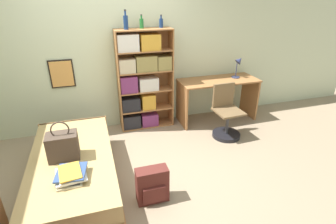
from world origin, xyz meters
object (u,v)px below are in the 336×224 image
at_px(handbag, 63,146).
at_px(desk_chair, 226,120).
at_px(bottle_green, 126,22).
at_px(desk_lamp, 239,64).
at_px(desk, 218,92).
at_px(bottle_clear, 161,23).
at_px(bookcase, 141,80).
at_px(backpack, 152,185).
at_px(bed, 74,170).
at_px(book_stack_on_bed, 70,175).
at_px(bottle_brown, 142,23).

distance_m(handbag, desk_chair, 2.51).
xyz_separation_m(bottle_green, desk_lamp, (1.94, -0.09, -0.75)).
height_order(desk, desk_chair, desk_chair).
height_order(desk, desk_lamp, desk_lamp).
relative_size(bottle_clear, desk_lamp, 0.50).
xyz_separation_m(bookcase, desk, (1.35, -0.13, -0.30)).
height_order(bookcase, bottle_green, bottle_green).
bearing_deg(backpack, handbag, 151.69).
relative_size(bottle_green, desk_chair, 0.33).
bearing_deg(bed, desk_chair, 13.79).
xyz_separation_m(handbag, bottle_green, (0.99, 1.33, 1.17)).
bearing_deg(bookcase, bed, -130.77).
height_order(book_stack_on_bed, bottle_clear, bottle_clear).
bearing_deg(desk_chair, bottle_brown, 146.54).
relative_size(handbag, bottle_brown, 2.26).
distance_m(bottle_brown, bottle_clear, 0.31).
height_order(handbag, desk, handbag).
bearing_deg(desk, bottle_brown, 172.21).
xyz_separation_m(bed, bottle_clear, (1.48, 1.34, 1.52)).
distance_m(bottle_brown, desk, 1.77).
relative_size(handbag, desk_lamp, 1.18).
bearing_deg(bed, book_stack_on_bed, -88.68).
xyz_separation_m(handbag, bookcase, (1.19, 1.34, 0.24)).
bearing_deg(backpack, bookcase, 81.10).
height_order(bottle_green, desk_chair, bottle_green).
relative_size(handbag, bookcase, 0.28).
relative_size(desk, backpack, 3.30).
height_order(book_stack_on_bed, backpack, book_stack_on_bed).
xyz_separation_m(bed, backpack, (0.84, -0.52, -0.01)).
distance_m(bookcase, backpack, 1.96).
bearing_deg(desk, book_stack_on_bed, -146.61).
xyz_separation_m(bookcase, desk_lamp, (1.74, -0.10, 0.17)).
bearing_deg(desk, bottle_clear, 170.59).
relative_size(bookcase, desk_lamp, 4.24).
xyz_separation_m(book_stack_on_bed, desk, (2.47, 1.63, 0.05)).
bearing_deg(desk, desk_lamp, 4.66).
xyz_separation_m(bookcase, desk_chair, (1.22, -0.73, -0.57)).
height_order(bed, bottle_brown, bottle_brown).
xyz_separation_m(book_stack_on_bed, bottle_green, (0.92, 1.74, 1.28)).
relative_size(handbag, desk_chair, 0.54).
height_order(bottle_green, bottle_clear, bottle_green).
bearing_deg(handbag, bottle_green, 53.31).
bearing_deg(book_stack_on_bed, desk_chair, 23.75).
relative_size(book_stack_on_bed, desk, 0.26).
distance_m(bed, handbag, 0.39).
distance_m(bed, bottle_clear, 2.51).
distance_m(bottle_clear, desk_lamp, 1.56).
relative_size(bottle_green, bottle_clear, 1.45).
bearing_deg(bottle_green, desk_lamp, -2.58).
relative_size(desk_lamp, desk_chair, 0.46).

